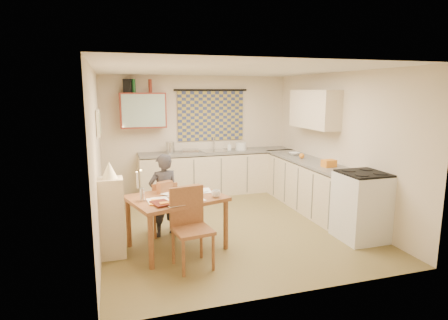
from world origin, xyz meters
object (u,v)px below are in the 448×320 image
object	(u,v)px
counter_right	(312,187)
shelf_stand	(112,218)
stove	(362,206)
counter_back	(217,172)
dining_table	(177,222)
chair_far	(163,218)
person	(164,195)

from	to	relation	value
counter_right	shelf_stand	world-z (taller)	shelf_stand
stove	shelf_stand	world-z (taller)	shelf_stand
counter_back	dining_table	world-z (taller)	counter_back
chair_far	person	xyz separation A→B (m)	(0.01, -0.06, 0.37)
stove	counter_right	bearing A→B (deg)	90.00
counter_back	chair_far	world-z (taller)	counter_back
counter_right	dining_table	xyz separation A→B (m)	(-2.68, -0.94, -0.07)
dining_table	shelf_stand	bearing A→B (deg)	165.59
chair_far	shelf_stand	xyz separation A→B (m)	(-0.75, -0.60, 0.28)
counter_back	stove	distance (m)	3.37
stove	chair_far	distance (m)	2.99
counter_right	shelf_stand	bearing A→B (deg)	-164.74
dining_table	person	xyz separation A→B (m)	(-0.10, 0.52, 0.25)
dining_table	shelf_stand	xyz separation A→B (m)	(-0.86, -0.03, 0.16)
dining_table	person	distance (m)	0.58
shelf_stand	counter_back	bearing A→B (deg)	50.23
person	stove	bearing A→B (deg)	147.12
counter_back	shelf_stand	bearing A→B (deg)	-129.77
person	dining_table	bearing A→B (deg)	88.04
person	chair_far	bearing A→B (deg)	-94.12
stove	person	world-z (taller)	person
counter_back	shelf_stand	xyz separation A→B (m)	(-2.20, -2.64, 0.08)
counter_back	chair_far	distance (m)	2.51
stove	shelf_stand	distance (m)	3.57
stove	chair_far	world-z (taller)	stove
counter_back	person	xyz separation A→B (m)	(-1.44, -2.10, 0.18)
counter_back	person	distance (m)	2.55
stove	dining_table	xyz separation A→B (m)	(-2.68, 0.48, -0.13)
dining_table	person	world-z (taller)	person
counter_right	person	bearing A→B (deg)	-171.40
chair_far	stove	bearing A→B (deg)	153.98
counter_right	chair_far	size ratio (longest dim) A/B	3.51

